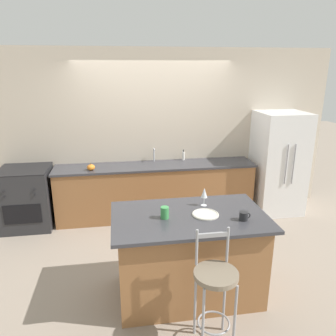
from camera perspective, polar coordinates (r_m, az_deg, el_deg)
The scene contains 14 objects.
ground_plane at distance 5.30m, azimuth -1.60°, elevation -9.73°, with size 18.00×18.00×0.00m, color gray.
wall_back at distance 5.46m, azimuth -2.61°, elevation 6.11°, with size 6.00×0.07×2.70m.
back_counter at distance 5.44m, azimuth -2.12°, elevation -3.86°, with size 3.22×0.62×0.89m.
sink_faucet at distance 5.43m, azimuth -2.43°, elevation 2.57°, with size 0.02×0.13×0.22m.
kitchen_island at distance 3.63m, azimuth 3.62°, elevation -14.88°, with size 1.60×0.96×0.94m.
refrigerator at distance 5.82m, azimuth 18.60°, elevation 0.86°, with size 0.77×0.77×1.70m.
oven_range at distance 5.51m, azimuth -23.29°, elevation -4.78°, with size 0.73×0.70×0.94m.
bar_stool_near at distance 3.02m, azimuth 8.21°, elevation -19.67°, with size 0.38×0.38×1.09m.
dinner_plate at distance 3.43m, azimuth 6.54°, elevation -8.00°, with size 0.28×0.28×0.02m.
wine_glass at distance 3.59m, azimuth 6.32°, elevation -4.38°, with size 0.07×0.07×0.21m.
coffee_mug at distance 3.37m, azimuth 13.06°, elevation -8.14°, with size 0.12×0.09×0.09m.
tumbler_cup at distance 3.32m, azimuth -0.58°, elevation -7.78°, with size 0.08×0.08×0.12m.
pumpkin_decoration at distance 5.11m, azimuth -13.27°, elevation 0.12°, with size 0.12×0.12×0.12m.
soap_bottle at distance 5.53m, azimuth 2.69°, elevation 2.15°, with size 0.05×0.05×0.18m.
Camera 1 is at (-0.60, -4.69, 2.41)m, focal length 35.00 mm.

